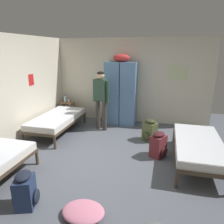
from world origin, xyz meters
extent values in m
plane|color=#565B66|center=(0.00, 0.00, 0.00)|extent=(8.11, 8.11, 0.00)
cube|color=beige|center=(0.00, 2.57, 1.26)|extent=(4.70, 0.06, 2.53)
cube|color=beige|center=(-2.32, 0.00, 1.26)|extent=(0.06, 5.07, 2.53)
cube|color=beige|center=(1.35, 2.53, 1.55)|extent=(0.55, 0.01, 0.40)
cube|color=red|center=(-2.29, 0.89, 1.45)|extent=(0.01, 0.20, 0.28)
cube|color=#5B84B2|center=(-0.47, 2.26, 0.93)|extent=(0.44, 0.52, 1.85)
cylinder|color=black|center=(-0.35, 1.98, 1.05)|extent=(0.02, 0.03, 0.02)
cube|color=#5B84B2|center=(-0.01, 2.26, 0.93)|extent=(0.44, 0.52, 1.85)
cylinder|color=black|center=(0.11, 1.98, 1.05)|extent=(0.02, 0.03, 0.02)
ellipsoid|color=red|center=(-0.24, 2.26, 1.96)|extent=(0.48, 0.36, 0.22)
cylinder|color=brown|center=(-2.16, 2.08, 0.28)|extent=(0.03, 0.03, 0.55)
cylinder|color=brown|center=(-1.81, 2.08, 0.28)|extent=(0.03, 0.03, 0.55)
cylinder|color=brown|center=(-2.16, 2.35, 0.28)|extent=(0.03, 0.03, 0.55)
cylinder|color=brown|center=(-1.81, 2.35, 0.28)|extent=(0.03, 0.03, 0.55)
cube|color=brown|center=(-1.99, 2.21, 0.19)|extent=(0.38, 0.30, 0.02)
cube|color=brown|center=(-1.99, 2.21, 0.56)|extent=(0.38, 0.30, 0.02)
cylinder|color=#473828|center=(-2.16, -0.55, 0.14)|extent=(0.06, 0.06, 0.28)
cylinder|color=#473828|center=(-1.32, -0.55, 0.14)|extent=(0.06, 0.06, 0.28)
cylinder|color=#473828|center=(2.16, 1.21, 0.14)|extent=(0.06, 0.06, 0.28)
cylinder|color=#473828|center=(1.32, 1.21, 0.14)|extent=(0.06, 0.06, 0.28)
cylinder|color=#473828|center=(1.32, -0.63, 0.14)|extent=(0.06, 0.06, 0.28)
cube|color=#473828|center=(1.74, 0.29, 0.31)|extent=(0.90, 1.90, 0.06)
cube|color=silver|center=(1.74, 0.29, 0.41)|extent=(0.87, 1.84, 0.14)
cube|color=silver|center=(1.74, 0.29, 0.49)|extent=(0.86, 1.82, 0.01)
cylinder|color=#473828|center=(-2.16, 0.14, 0.14)|extent=(0.06, 0.06, 0.28)
cylinder|color=#473828|center=(-1.32, 0.14, 0.14)|extent=(0.06, 0.06, 0.28)
cylinder|color=#473828|center=(-2.16, 1.98, 0.14)|extent=(0.06, 0.06, 0.28)
cylinder|color=#473828|center=(-1.32, 1.98, 0.14)|extent=(0.06, 0.06, 0.28)
cube|color=#473828|center=(-1.74, 1.06, 0.31)|extent=(0.90, 1.90, 0.06)
cube|color=silver|center=(-1.74, 1.06, 0.41)|extent=(0.87, 1.84, 0.14)
cube|color=silver|center=(-1.74, 1.06, 0.49)|extent=(0.86, 1.82, 0.01)
cylinder|color=#3D3833|center=(-0.55, 1.57, 0.42)|extent=(0.12, 0.12, 0.85)
cylinder|color=#3D3833|center=(-0.77, 1.64, 0.42)|extent=(0.12, 0.12, 0.85)
cube|color=#284233|center=(-0.66, 1.61, 1.14)|extent=(0.40, 0.31, 0.58)
cylinder|color=#284233|center=(-0.46, 1.54, 1.10)|extent=(0.08, 0.08, 0.60)
cylinder|color=#284233|center=(-0.87, 1.67, 1.10)|extent=(0.08, 0.08, 0.60)
sphere|color=#DBAD89|center=(-0.66, 1.61, 1.53)|extent=(0.21, 0.21, 0.21)
ellipsoid|color=black|center=(-0.66, 1.61, 1.58)|extent=(0.20, 0.20, 0.11)
cylinder|color=#B2DBEA|center=(-2.07, 2.23, 0.67)|extent=(0.08, 0.08, 0.20)
cylinder|color=#2666B2|center=(-2.07, 2.23, 0.79)|extent=(0.04, 0.04, 0.04)
cylinder|color=beige|center=(-1.92, 2.17, 0.63)|extent=(0.06, 0.06, 0.13)
cylinder|color=black|center=(-1.92, 2.17, 0.71)|extent=(0.03, 0.03, 0.03)
cube|color=navy|center=(-0.80, -1.62, 0.23)|extent=(0.33, 0.38, 0.46)
ellipsoid|color=black|center=(-0.66, -1.56, 0.15)|extent=(0.16, 0.25, 0.20)
ellipsoid|color=black|center=(-0.80, -1.62, 0.50)|extent=(0.30, 0.34, 0.10)
cube|color=black|center=(-0.90, -1.74, 0.25)|extent=(0.04, 0.06, 0.32)
cube|color=black|center=(-0.95, -1.58, 0.25)|extent=(0.04, 0.06, 0.32)
cube|color=#566038|center=(0.73, 1.18, 0.23)|extent=(0.40, 0.38, 0.46)
ellipsoid|color=#383D23|center=(0.65, 1.06, 0.15)|extent=(0.24, 0.20, 0.20)
ellipsoid|color=#383D23|center=(0.73, 1.18, 0.50)|extent=(0.36, 0.34, 0.10)
cube|color=black|center=(0.74, 1.34, 0.25)|extent=(0.05, 0.05, 0.32)
cube|color=black|center=(0.88, 1.24, 0.25)|extent=(0.05, 0.05, 0.32)
cube|color=maroon|center=(0.97, 0.39, 0.23)|extent=(0.37, 0.40, 0.46)
ellipsoid|color=#42191E|center=(1.10, 0.32, 0.15)|extent=(0.19, 0.25, 0.20)
ellipsoid|color=#42191E|center=(0.97, 0.39, 0.50)|extent=(0.33, 0.36, 0.10)
cube|color=black|center=(0.81, 0.38, 0.25)|extent=(0.05, 0.06, 0.32)
cube|color=black|center=(0.90, 0.54, 0.25)|extent=(0.05, 0.06, 0.32)
ellipsoid|color=pink|center=(0.07, -1.58, 0.06)|extent=(0.59, 0.48, 0.13)
camera|label=1|loc=(1.05, -3.78, 2.19)|focal=33.78mm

